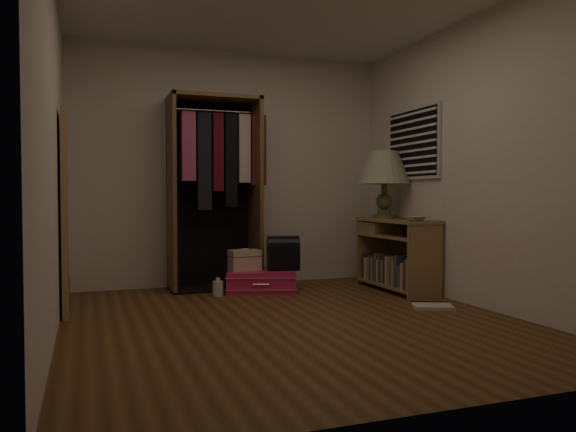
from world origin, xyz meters
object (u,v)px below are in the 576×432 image
object	(u,v)px
console_bookshelf	(394,253)
open_wardrobe	(217,176)
train_case	(245,260)
table_lamp	(384,169)
white_jug	(218,288)
floor_mirror	(66,213)
pink_suitcase	(261,281)
black_bag	(283,252)

from	to	relation	value
console_bookshelf	open_wardrobe	world-z (taller)	open_wardrobe
train_case	table_lamp	bearing A→B (deg)	-11.12
console_bookshelf	white_jug	world-z (taller)	console_bookshelf
floor_mirror	table_lamp	size ratio (longest dim) A/B	2.25
console_bookshelf	pink_suitcase	xyz separation A→B (m)	(-1.36, 0.37, -0.28)
console_bookshelf	pink_suitcase	size ratio (longest dim) A/B	1.33
pink_suitcase	table_lamp	size ratio (longest dim) A/B	1.12
open_wardrobe	table_lamp	world-z (taller)	open_wardrobe
floor_mirror	white_jug	xyz separation A→B (m)	(1.39, 0.30, -0.77)
pink_suitcase	table_lamp	distance (m)	1.81
open_wardrobe	white_jug	xyz separation A→B (m)	(-0.10, -0.48, -1.13)
console_bookshelf	open_wardrobe	bearing A→B (deg)	157.35
open_wardrobe	train_case	distance (m)	0.96
open_wardrobe	white_jug	size ratio (longest dim) A/B	11.17
floor_mirror	white_jug	distance (m)	1.61
open_wardrobe	black_bag	size ratio (longest dim) A/B	5.57
train_case	black_bag	bearing A→B (deg)	-18.82
pink_suitcase	train_case	world-z (taller)	train_case
floor_mirror	black_bag	bearing A→B (deg)	10.09
console_bookshelf	white_jug	size ratio (longest dim) A/B	6.10
console_bookshelf	floor_mirror	xyz separation A→B (m)	(-3.24, -0.04, 0.46)
black_bag	floor_mirror	bearing A→B (deg)	-157.80
console_bookshelf	table_lamp	bearing A→B (deg)	88.92
open_wardrobe	black_bag	xyz separation A→B (m)	(0.62, -0.40, -0.80)
console_bookshelf	floor_mirror	world-z (taller)	floor_mirror
train_case	table_lamp	world-z (taller)	table_lamp
pink_suitcase	train_case	xyz separation A→B (m)	(-0.16, 0.07, 0.22)
white_jug	console_bookshelf	bearing A→B (deg)	-7.78
console_bookshelf	train_case	bearing A→B (deg)	164.00
pink_suitcase	train_case	distance (m)	0.28
white_jug	pink_suitcase	bearing A→B (deg)	13.59
pink_suitcase	open_wardrobe	bearing A→B (deg)	155.31
open_wardrobe	black_bag	world-z (taller)	open_wardrobe
open_wardrobe	console_bookshelf	bearing A→B (deg)	-22.65
open_wardrobe	floor_mirror	distance (m)	1.71
open_wardrobe	pink_suitcase	xyz separation A→B (m)	(0.39, -0.36, -1.10)
console_bookshelf	open_wardrobe	distance (m)	2.07
train_case	pink_suitcase	bearing A→B (deg)	-25.70
console_bookshelf	floor_mirror	distance (m)	3.27
console_bookshelf	white_jug	bearing A→B (deg)	172.22
floor_mirror	train_case	size ratio (longest dim) A/B	5.20
console_bookshelf	train_case	size ratio (longest dim) A/B	3.43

